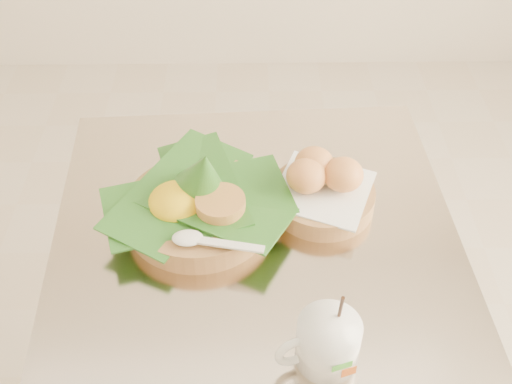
{
  "coord_description": "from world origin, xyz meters",
  "views": [
    {
      "loc": [
        0.14,
        -0.71,
        1.56
      ],
      "look_at": [
        0.15,
        0.08,
        0.82
      ],
      "focal_mm": 45.0,
      "sensor_mm": 36.0,
      "label": 1
    }
  ],
  "objects_px": {
    "rice_basket": "(198,202)",
    "bread_basket": "(322,187)",
    "cafe_table": "(256,308)",
    "coffee_mug": "(326,342)"
  },
  "relations": [
    {
      "from": "cafe_table",
      "to": "coffee_mug",
      "type": "relative_size",
      "value": 4.76
    },
    {
      "from": "coffee_mug",
      "to": "cafe_table",
      "type": "bearing_deg",
      "value": 110.66
    },
    {
      "from": "cafe_table",
      "to": "rice_basket",
      "type": "bearing_deg",
      "value": 162.86
    },
    {
      "from": "rice_basket",
      "to": "coffee_mug",
      "type": "relative_size",
      "value": 2.03
    },
    {
      "from": "bread_basket",
      "to": "cafe_table",
      "type": "bearing_deg",
      "value": -149.79
    },
    {
      "from": "cafe_table",
      "to": "rice_basket",
      "type": "xyz_separation_m",
      "value": [
        -0.1,
        0.03,
        0.26
      ]
    },
    {
      "from": "cafe_table",
      "to": "rice_basket",
      "type": "distance_m",
      "value": 0.28
    },
    {
      "from": "bread_basket",
      "to": "coffee_mug",
      "type": "xyz_separation_m",
      "value": [
        -0.02,
        -0.32,
        0.0
      ]
    },
    {
      "from": "bread_basket",
      "to": "rice_basket",
      "type": "bearing_deg",
      "value": -170.05
    },
    {
      "from": "rice_basket",
      "to": "bread_basket",
      "type": "xyz_separation_m",
      "value": [
        0.22,
        0.04,
        -0.0
      ]
    }
  ]
}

